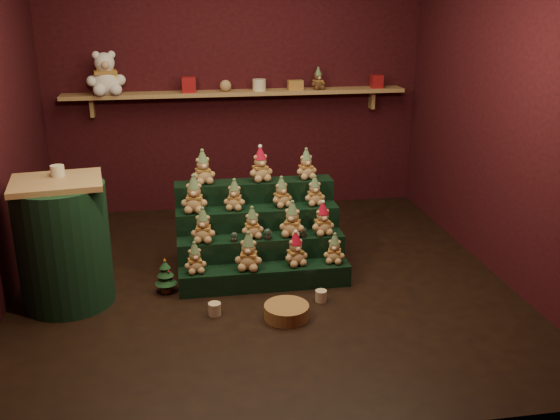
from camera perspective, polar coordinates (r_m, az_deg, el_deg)
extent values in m
plane|color=black|center=(5.28, -1.59, -6.51)|extent=(4.00, 4.00, 0.00)
cube|color=black|center=(6.85, -4.10, 11.69)|extent=(4.00, 0.10, 2.80)
cube|color=black|center=(2.88, 3.74, 1.15)|extent=(4.00, 0.10, 2.80)
cube|color=black|center=(5.50, 20.20, 8.71)|extent=(0.10, 4.00, 2.80)
cube|color=tan|center=(6.69, -3.93, 10.64)|extent=(3.60, 0.26, 0.04)
cube|color=tan|center=(6.80, -16.80, 9.00)|extent=(0.04, 0.12, 0.20)
cube|color=tan|center=(7.08, 8.40, 9.97)|extent=(0.04, 0.12, 0.20)
cube|color=black|center=(5.14, -1.37, -6.16)|extent=(1.40, 0.22, 0.18)
cube|color=black|center=(5.30, -1.72, -4.28)|extent=(1.40, 0.22, 0.36)
cube|color=black|center=(5.47, -2.04, -2.51)|extent=(1.40, 0.22, 0.54)
cube|color=black|center=(5.64, -2.34, -0.84)|extent=(1.40, 0.22, 0.72)
cylinder|color=black|center=(5.15, -4.21, -2.75)|extent=(0.06, 0.06, 0.02)
sphere|color=white|center=(5.13, -4.22, -2.34)|extent=(0.06, 0.06, 0.06)
cylinder|color=black|center=(5.18, -1.13, -2.55)|extent=(0.06, 0.06, 0.03)
sphere|color=white|center=(5.16, -1.13, -2.09)|extent=(0.07, 0.07, 0.07)
cylinder|color=black|center=(5.23, 2.12, -2.35)|extent=(0.06, 0.06, 0.02)
sphere|color=white|center=(5.21, 2.12, -1.91)|extent=(0.07, 0.07, 0.07)
cube|color=tan|center=(4.88, -19.79, 2.38)|extent=(0.72, 0.62, 0.04)
cylinder|color=#10301D|center=(5.03, -19.16, -3.05)|extent=(0.69, 0.69, 0.95)
cylinder|color=beige|center=(4.95, -19.68, 3.40)|extent=(0.10, 0.10, 0.08)
cylinder|color=#4C351B|center=(5.17, -10.34, -7.17)|extent=(0.09, 0.09, 0.04)
cone|color=#153B1F|center=(5.12, -10.41, -6.14)|extent=(0.18, 0.18, 0.09)
cone|color=#153B1F|center=(5.10, -10.45, -5.51)|extent=(0.13, 0.13, 0.08)
cone|color=#153B1F|center=(5.07, -10.49, -4.91)|extent=(0.09, 0.09, 0.06)
cone|color=gold|center=(5.06, -10.52, -4.45)|extent=(0.03, 0.03, 0.03)
cylinder|color=#CAB495|center=(4.76, -6.00, -8.99)|extent=(0.10, 0.10, 0.10)
cylinder|color=#CAB495|center=(4.95, 3.77, -7.84)|extent=(0.09, 0.09, 0.09)
cylinder|color=olive|center=(4.70, 0.60, -9.27)|extent=(0.39, 0.39, 0.10)
cube|color=maroon|center=(6.63, -8.35, 11.28)|extent=(0.14, 0.14, 0.16)
cylinder|color=beige|center=(6.69, -1.91, 11.36)|extent=(0.14, 0.14, 0.12)
cube|color=maroon|center=(6.97, 8.83, 11.55)|extent=(0.12, 0.12, 0.14)
sphere|color=tan|center=(6.65, -5.00, 11.26)|extent=(0.12, 0.12, 0.12)
cube|color=#DC5D1F|center=(6.75, 1.42, 11.35)|extent=(0.16, 0.10, 0.10)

